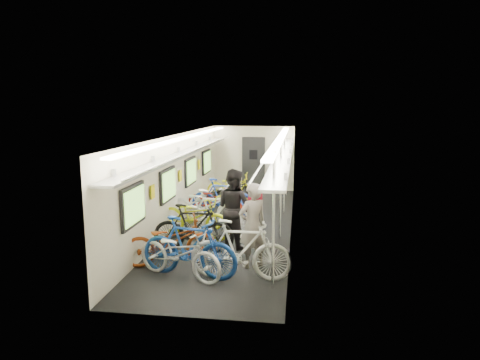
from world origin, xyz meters
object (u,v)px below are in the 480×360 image
(bicycle_0, at_px, (180,253))
(bicycle_1, at_px, (189,247))
(passenger_near, at_px, (253,225))
(passenger_mid, at_px, (234,208))
(backpack, at_px, (255,197))

(bicycle_0, relative_size, bicycle_1, 0.96)
(passenger_near, height_order, passenger_mid, passenger_mid)
(passenger_mid, bearing_deg, passenger_near, 150.06)
(passenger_near, bearing_deg, backpack, -126.94)
(bicycle_1, bearing_deg, passenger_near, -47.37)
(bicycle_1, bearing_deg, backpack, -31.02)
(backpack, bearing_deg, passenger_near, -70.75)
(passenger_mid, xyz_separation_m, backpack, (0.54, -0.67, 0.40))
(bicycle_1, xyz_separation_m, backpack, (1.09, 1.20, 0.71))
(passenger_near, bearing_deg, passenger_mid, -103.12)
(passenger_mid, height_order, backpack, passenger_mid)
(bicycle_1, distance_m, backpack, 1.78)
(passenger_near, xyz_separation_m, backpack, (-0.01, 0.53, 0.44))
(bicycle_1, distance_m, passenger_near, 1.32)
(bicycle_0, distance_m, passenger_mid, 2.11)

